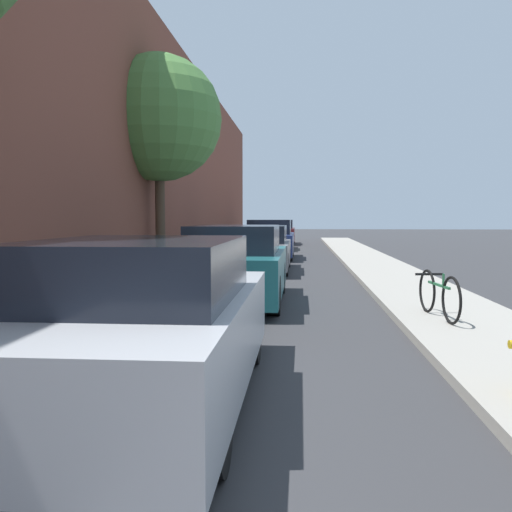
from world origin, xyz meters
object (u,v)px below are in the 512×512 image
parked_car_teal (236,266)px  bicycle (438,295)px  parked_car_navy (270,240)px  parked_car_maroon (279,233)px  parked_car_champagne (273,237)px  parked_car_silver (143,326)px  parked_car_grey (260,249)px  street_tree_far (159,119)px

parked_car_teal → bicycle: size_ratio=2.54×
parked_car_navy → parked_car_maroon: (-0.12, 11.49, -0.02)m
parked_car_teal → parked_car_maroon: (-0.10, 22.75, -0.00)m
bicycle → parked_car_champagne: bearing=93.6°
parked_car_champagne → parked_car_teal: bearing=-89.4°
parked_car_champagne → bicycle: bearing=-79.7°
parked_car_champagne → parked_car_navy: bearing=-88.1°
parked_car_maroon → bicycle: (3.42, -24.70, -0.23)m
parked_car_silver → parked_car_maroon: 28.44m
parked_car_teal → parked_car_champagne: bearing=90.6°
parked_car_silver → parked_car_maroon: parked_car_maroon is taller
parked_car_grey → bicycle: (3.32, -8.11, -0.19)m
parked_car_navy → parked_car_maroon: parked_car_navy is taller
parked_car_champagne → parked_car_maroon: bearing=89.2°
parked_car_navy → parked_car_teal: bearing=-90.1°
bicycle → parked_car_maroon: bearing=91.3°
parked_car_champagne → street_tree_far: size_ratio=0.75×
parked_car_maroon → street_tree_far: street_tree_far is taller
parked_car_navy → street_tree_far: size_ratio=0.71×
parked_car_maroon → parked_car_teal: bearing=-89.7°
parked_car_silver → parked_car_navy: bearing=89.5°
street_tree_far → bicycle: 9.88m
bicycle → parked_car_grey: bearing=105.6°
parked_car_grey → parked_car_teal: bearing=-90.0°
parked_car_silver → parked_car_teal: 5.70m
parked_car_champagne → parked_car_maroon: size_ratio=0.98×
parked_car_teal → street_tree_far: street_tree_far is taller
parked_car_grey → parked_car_navy: bearing=89.8°
parked_car_silver → street_tree_far: 11.45m
street_tree_far → parked_car_maroon: bearing=81.7°
parked_car_silver → parked_car_teal: (0.14, 5.70, 0.02)m
parked_car_silver → parked_car_grey: 11.86m
parked_car_teal → bicycle: 3.85m
parked_car_navy → street_tree_far: 7.88m
parked_car_silver → parked_car_navy: (0.16, 16.95, 0.04)m
parked_car_navy → bicycle: bearing=-76.0°
parked_car_navy → parked_car_champagne: bearing=91.9°
parked_car_champagne → parked_car_silver: bearing=-89.9°
parked_car_teal → parked_car_navy: (0.02, 11.26, 0.02)m
parked_car_navy → bicycle: (3.29, -13.21, -0.25)m
parked_car_silver → parked_car_grey: bearing=89.3°
parked_car_teal → parked_car_maroon: 22.75m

